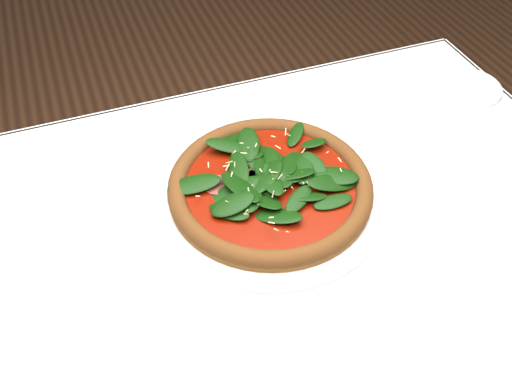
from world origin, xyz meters
name	(u,v)px	position (x,y,z in m)	size (l,w,h in m)	color
dining_table	(256,280)	(0.00, 0.00, 0.65)	(1.21, 0.81, 0.75)	white
plate	(270,193)	(0.05, 0.08, 0.76)	(0.38, 0.38, 0.02)	white
pizza	(270,184)	(0.05, 0.08, 0.78)	(0.34, 0.34, 0.04)	#9A6325
saucer_far	(468,87)	(0.53, 0.22, 0.76)	(0.13, 0.13, 0.01)	white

